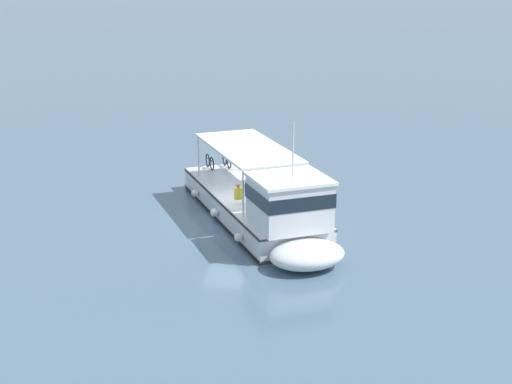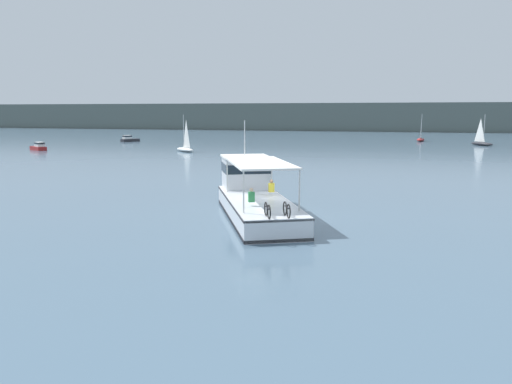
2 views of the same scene
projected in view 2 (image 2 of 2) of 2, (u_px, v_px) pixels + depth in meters
The scene contains 8 objects.
ground_plane at pixel (274, 216), 28.55m from camera, with size 400.00×400.00×0.00m, color slate.
distant_shoreline at pixel (379, 117), 160.35m from camera, with size 400.00×28.00×8.41m, color #515B56.
ferry_main at pixel (253, 196), 29.38m from camera, with size 8.35×12.78×5.32m.
motorboat_far_left at pixel (129, 139), 99.20m from camera, with size 2.88×3.78×1.26m.
sailboat_far_right at pixel (185, 148), 74.80m from camera, with size 4.52×4.23×5.40m.
sailboat_horizon_west at pixel (421, 138), 100.85m from camera, with size 2.02×4.94×5.40m.
motorboat_near_port at pixel (39, 147), 77.33m from camera, with size 3.76×2.96×1.26m.
sailboat_off_bow at pixel (482, 142), 88.12m from camera, with size 4.01×4.68×5.40m.
Camera 2 is at (6.66, -27.19, 5.87)m, focal length 35.43 mm.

